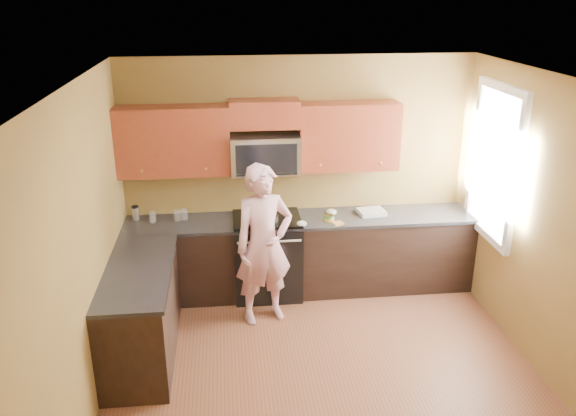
{
  "coord_description": "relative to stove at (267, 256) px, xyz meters",
  "views": [
    {
      "loc": [
        -0.83,
        -4.35,
        3.38
      ],
      "look_at": [
        -0.2,
        1.3,
        1.2
      ],
      "focal_mm": 35.99,
      "sensor_mm": 36.0,
      "label": 1
    }
  ],
  "objects": [
    {
      "name": "microwave",
      "position": [
        0.0,
        0.12,
        0.97
      ],
      "size": [
        0.76,
        0.4,
        0.42
      ],
      "primitive_type": null,
      "color": "silver",
      "rests_on": "wall_back"
    },
    {
      "name": "cabinet_left_run",
      "position": [
        -1.3,
        -1.08,
        -0.03
      ],
      "size": [
        0.6,
        1.6,
        0.88
      ],
      "primitive_type": "cube",
      "color": "black",
      "rests_on": "floor"
    },
    {
      "name": "countertop_left",
      "position": [
        -1.29,
        -1.08,
        0.43
      ],
      "size": [
        0.62,
        1.6,
        0.04
      ],
      "primitive_type": "cube",
      "color": "black",
      "rests_on": "cabinet_left_run"
    },
    {
      "name": "woman",
      "position": [
        -0.07,
        -0.56,
        0.39
      ],
      "size": [
        0.73,
        0.59,
        1.74
      ],
      "primitive_type": "imported",
      "rotation": [
        0.0,
        0.0,
        0.31
      ],
      "color": "#D16885",
      "rests_on": "floor"
    },
    {
      "name": "glass_b",
      "position": [
        -1.0,
        0.11,
        0.51
      ],
      "size": [
        0.08,
        0.08,
        0.12
      ],
      "primitive_type": "cylinder",
      "rotation": [
        0.0,
        0.0,
        -0.24
      ],
      "color": "silver",
      "rests_on": "countertop_back"
    },
    {
      "name": "upper_cab_right",
      "position": [
        0.94,
        0.16,
        0.97
      ],
      "size": [
        1.12,
        0.33,
        0.75
      ],
      "primitive_type": null,
      "color": "maroon",
      "rests_on": "wall_back"
    },
    {
      "name": "napkin_b",
      "position": [
        0.75,
        0.08,
        0.48
      ],
      "size": [
        0.15,
        0.16,
        0.07
      ],
      "primitive_type": "ellipsoid",
      "rotation": [
        0.0,
        0.0,
        -0.23
      ],
      "color": "silver",
      "rests_on": "countertop_back"
    },
    {
      "name": "wall_front",
      "position": [
        0.4,
        -3.67,
        0.88
      ],
      "size": [
        4.0,
        0.0,
        4.0
      ],
      "primitive_type": "plane",
      "rotation": [
        -1.57,
        0.0,
        0.0
      ],
      "color": "brown",
      "rests_on": "ground"
    },
    {
      "name": "wall_back",
      "position": [
        0.4,
        0.32,
        0.88
      ],
      "size": [
        4.0,
        0.0,
        4.0
      ],
      "primitive_type": "plane",
      "rotation": [
        1.57,
        0.0,
        0.0
      ],
      "color": "brown",
      "rests_on": "ground"
    },
    {
      "name": "glass_a",
      "position": [
        -1.27,
        0.09,
        0.51
      ],
      "size": [
        0.09,
        0.09,
        0.12
      ],
      "primitive_type": "cylinder",
      "rotation": [
        0.0,
        0.0,
        -0.27
      ],
      "color": "silver",
      "rests_on": "countertop_back"
    },
    {
      "name": "napkin_a",
      "position": [
        0.37,
        -0.23,
        0.48
      ],
      "size": [
        0.12,
        0.13,
        0.06
      ],
      "primitive_type": "ellipsoid",
      "rotation": [
        0.0,
        0.0,
        0.07
      ],
      "color": "silver",
      "rests_on": "countertop_back"
    },
    {
      "name": "butter_tub",
      "position": [
        0.69,
        -0.1,
        0.45
      ],
      "size": [
        0.12,
        0.12,
        0.08
      ],
      "primitive_type": null,
      "rotation": [
        0.0,
        0.0,
        0.03
      ],
      "color": "gold",
      "rests_on": "countertop_back"
    },
    {
      "name": "toast_slice",
      "position": [
        0.78,
        -0.2,
        0.45
      ],
      "size": [
        0.14,
        0.14,
        0.01
      ],
      "primitive_type": "cube",
      "rotation": [
        0.0,
        0.0,
        0.31
      ],
      "color": "#B27F47",
      "rests_on": "countertop_back"
    },
    {
      "name": "glass_c",
      "position": [
        -0.92,
        0.13,
        0.51
      ],
      "size": [
        0.09,
        0.09,
        0.12
      ],
      "primitive_type": "cylinder",
      "rotation": [
        0.0,
        0.0,
        -0.26
      ],
      "color": "silver",
      "rests_on": "countertop_back"
    },
    {
      "name": "travel_mug",
      "position": [
        -1.47,
        0.17,
        0.45
      ],
      "size": [
        0.09,
        0.09,
        0.16
      ],
      "primitive_type": null,
      "rotation": [
        0.0,
        0.0,
        0.26
      ],
      "color": "silver",
      "rests_on": "countertop_back"
    },
    {
      "name": "window",
      "position": [
        2.38,
        -0.48,
        1.17
      ],
      "size": [
        0.06,
        1.06,
        1.66
      ],
      "primitive_type": null,
      "color": "white",
      "rests_on": "wall_right"
    },
    {
      "name": "dish_towel",
      "position": [
        1.22,
        0.05,
        0.47
      ],
      "size": [
        0.33,
        0.28,
        0.05
      ],
      "primitive_type": "cube",
      "rotation": [
        0.0,
        0.0,
        0.13
      ],
      "color": "silver",
      "rests_on": "countertop_back"
    },
    {
      "name": "ceiling",
      "position": [
        0.4,
        -1.68,
        2.23
      ],
      "size": [
        4.0,
        4.0,
        0.0
      ],
      "primitive_type": "plane",
      "rotation": [
        3.14,
        0.0,
        0.0
      ],
      "color": "white",
      "rests_on": "ground"
    },
    {
      "name": "cabinet_back_run",
      "position": [
        0.4,
        0.02,
        -0.03
      ],
      "size": [
        4.0,
        0.6,
        0.88
      ],
      "primitive_type": "cube",
      "color": "black",
      "rests_on": "floor"
    },
    {
      "name": "upper_cab_left",
      "position": [
        -0.99,
        0.16,
        0.97
      ],
      "size": [
        1.22,
        0.33,
        0.75
      ],
      "primitive_type": null,
      "color": "maroon",
      "rests_on": "wall_back"
    },
    {
      "name": "frying_pan",
      "position": [
        -0.02,
        -0.09,
        0.47
      ],
      "size": [
        0.4,
        0.56,
        0.07
      ],
      "primitive_type": null,
      "rotation": [
        0.0,
        0.0,
        0.24
      ],
      "color": "black",
      "rests_on": "stove"
    },
    {
      "name": "upper_cab_over_mw",
      "position": [
        0.0,
        0.16,
        1.62
      ],
      "size": [
        0.76,
        0.33,
        0.3
      ],
      "primitive_type": "cube",
      "color": "maroon",
      "rests_on": "wall_back"
    },
    {
      "name": "stove",
      "position": [
        0.0,
        0.0,
        0.0
      ],
      "size": [
        0.76,
        0.65,
        0.95
      ],
      "primitive_type": null,
      "color": "black",
      "rests_on": "floor"
    },
    {
      "name": "floor",
      "position": [
        0.4,
        -1.68,
        -0.47
      ],
      "size": [
        4.0,
        4.0,
        0.0
      ],
      "primitive_type": "plane",
      "color": "brown",
      "rests_on": "ground"
    },
    {
      "name": "wall_left",
      "position": [
        -1.6,
        -1.68,
        0.88
      ],
      "size": [
        0.0,
        4.0,
        4.0
      ],
      "primitive_type": "plane",
      "rotation": [
        1.57,
        0.0,
        1.57
      ],
      "color": "brown",
      "rests_on": "ground"
    },
    {
      "name": "countertop_back",
      "position": [
        0.4,
        0.01,
        0.43
      ],
      "size": [
        4.0,
        0.62,
        0.04
      ],
      "primitive_type": "cube",
      "color": "black",
      "rests_on": "cabinet_back_run"
    },
    {
      "name": "wall_right",
      "position": [
        2.4,
        -1.68,
        0.88
      ],
      "size": [
        0.0,
        4.0,
        4.0
      ],
      "primitive_type": "plane",
      "rotation": [
        1.57,
        0.0,
        -1.57
      ],
      "color": "brown",
      "rests_on": "ground"
    }
  ]
}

